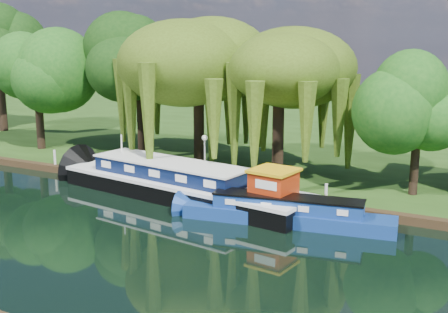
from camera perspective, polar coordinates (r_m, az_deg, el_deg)
The scene contains 11 objects.
ground at distance 27.40m, azimuth -13.89°, elevation -7.40°, with size 120.00×120.00×0.00m, color black.
far_bank at distance 56.61m, azimuth 9.43°, elevation 3.09°, with size 120.00×52.00×0.45m, color #1F3B10.
dutch_barge at distance 31.70m, azimuth -4.19°, elevation -2.83°, with size 15.99×5.72×3.30m.
narrowboat at distance 27.67m, azimuth 6.44°, elevation -5.73°, with size 10.51×3.36×1.51m.
willow_left at distance 36.86m, azimuth -2.63°, elevation 9.33°, with size 7.74×7.74×9.27m.
willow_right at distance 33.61m, azimuth 5.63°, elevation 7.76°, with size 6.76×6.76×8.23m.
tree_far_left at distance 45.02m, azimuth -18.54°, elevation 8.36°, with size 5.49×5.49×8.84m.
tree_far_mid at distance 42.40m, azimuth -8.57°, elevation 9.24°, with size 5.76×5.76×9.42m.
tree_far_right at distance 31.82m, azimuth 19.16°, elevation 4.45°, with size 4.12×4.12×6.74m.
lamppost at distance 34.76m, azimuth -1.99°, elevation 1.24°, with size 0.36×0.36×2.56m.
mooring_posts at distance 33.83m, azimuth -5.20°, elevation -1.66°, with size 19.16×0.16×1.00m.
Camera 1 is at (17.40, -19.14, 9.02)m, focal length 45.00 mm.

